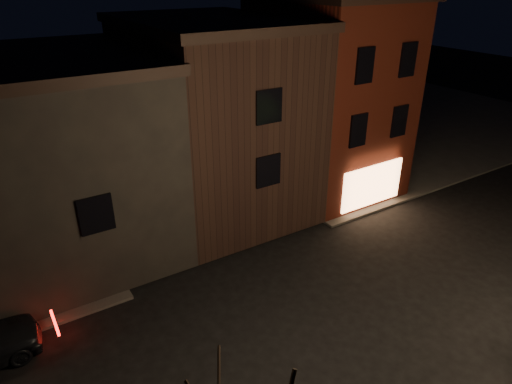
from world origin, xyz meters
The scene contains 5 objects.
ground centered at (0.00, 0.00, 0.00)m, with size 120.00×120.00×0.00m, color black.
sidewalk_far_right centered at (20.00, 20.00, 0.06)m, with size 30.00×30.00×0.12m, color #2D2B28.
corner_building centered at (8.00, 9.47, 5.40)m, with size 6.50×8.50×10.50m.
row_building_a centered at (1.50, 10.50, 4.83)m, with size 7.30×10.30×9.40m.
row_building_b centered at (-5.75, 10.50, 4.33)m, with size 7.80×10.30×8.40m.
Camera 1 is at (-8.52, -9.36, 11.41)m, focal length 32.00 mm.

